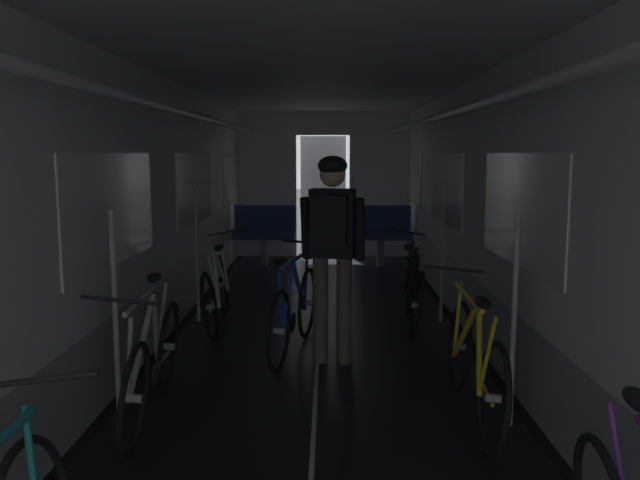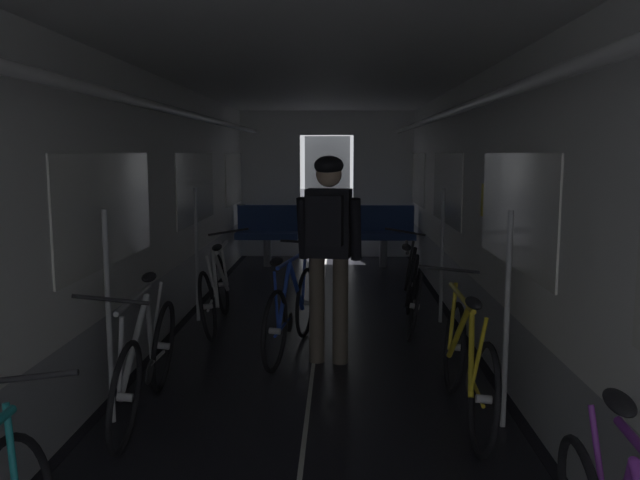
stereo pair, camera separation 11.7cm
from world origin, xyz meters
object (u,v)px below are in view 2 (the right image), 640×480
(bicycle_black, at_px, (413,290))
(bicycle_blue_in_aisle, at_px, (291,310))
(bicycle_silver, at_px, (146,361))
(bicycle_yellow, at_px, (467,363))
(bicycle_white, at_px, (216,290))
(bench_seat_far_right, at_px, (383,230))
(person_cyclist_aisle, at_px, (328,237))
(bench_seat_far_left, at_px, (268,230))

(bicycle_black, height_order, bicycle_blue_in_aisle, bicycle_black)
(bicycle_silver, height_order, bicycle_blue_in_aisle, bicycle_silver)
(bicycle_silver, bearing_deg, bicycle_yellow, 0.37)
(bicycle_silver, xyz_separation_m, bicycle_blue_in_aisle, (0.86, 1.41, 0.00))
(bicycle_yellow, bearing_deg, bicycle_silver, -179.63)
(bicycle_black, bearing_deg, bicycle_yellow, -87.68)
(bicycle_yellow, distance_m, bicycle_white, 3.06)
(bicycle_yellow, xyz_separation_m, bicycle_blue_in_aisle, (-1.26, 1.40, 0.00))
(bench_seat_far_right, distance_m, bicycle_black, 3.56)
(bench_seat_far_right, relative_size, person_cyclist_aisle, 0.57)
(bench_seat_far_left, xyz_separation_m, bicycle_black, (1.86, -3.56, -0.19))
(bicycle_white, bearing_deg, bench_seat_far_right, 61.93)
(bicycle_silver, height_order, person_cyclist_aisle, person_cyclist_aisle)
(bench_seat_far_left, height_order, bench_seat_far_right, same)
(bicycle_yellow, relative_size, bicycle_black, 1.00)
(bicycle_yellow, distance_m, bicycle_black, 2.31)
(person_cyclist_aisle, relative_size, bicycle_blue_in_aisle, 1.04)
(bicycle_white, relative_size, bicycle_silver, 1.00)
(bench_seat_far_left, bearing_deg, bench_seat_far_right, 0.00)
(bench_seat_far_right, bearing_deg, person_cyclist_aisle, -99.31)
(bicycle_black, relative_size, person_cyclist_aisle, 0.98)
(bicycle_white, bearing_deg, bicycle_yellow, -47.11)
(bench_seat_far_right, xyz_separation_m, bicycle_blue_in_aisle, (-1.11, -4.47, -0.18))
(bench_seat_far_right, height_order, bicycle_blue_in_aisle, bench_seat_far_right)
(bench_seat_far_left, xyz_separation_m, bicycle_white, (-0.13, -3.62, -0.19))
(bench_seat_far_right, distance_m, bicycle_white, 4.11)
(bicycle_black, distance_m, person_cyclist_aisle, 1.60)
(bicycle_yellow, distance_m, bicycle_blue_in_aisle, 1.88)
(bench_seat_far_left, distance_m, bicycle_silver, 5.88)
(bench_seat_far_left, xyz_separation_m, person_cyclist_aisle, (1.02, -4.73, 0.50))
(bench_seat_far_right, xyz_separation_m, person_cyclist_aisle, (-0.78, -4.73, 0.50))
(bicycle_blue_in_aisle, bearing_deg, person_cyclist_aisle, -39.08)
(bench_seat_far_right, distance_m, bicycle_yellow, 5.87)
(bicycle_white, relative_size, person_cyclist_aisle, 0.98)
(bench_seat_far_right, xyz_separation_m, bicycle_silver, (-1.97, -5.88, -0.19))
(bench_seat_far_right, bearing_deg, bicycle_yellow, -88.49)
(bicycle_black, bearing_deg, bicycle_blue_in_aisle, -142.11)
(bicycle_silver, bearing_deg, bench_seat_far_left, 88.37)
(bicycle_white, bearing_deg, bicycle_blue_in_aisle, -45.69)
(bicycle_blue_in_aisle, bearing_deg, bicycle_white, 134.31)
(bench_seat_far_right, relative_size, bicycle_blue_in_aisle, 0.59)
(bench_seat_far_right, xyz_separation_m, bicycle_white, (-1.93, -3.62, -0.19))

